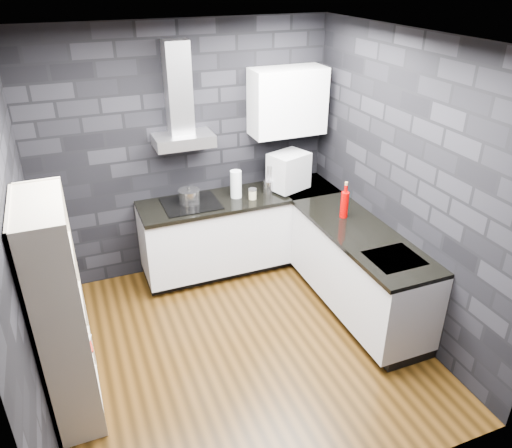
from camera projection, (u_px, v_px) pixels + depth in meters
ground at (239, 347)px, 4.62m from camera, size 3.20×3.20×0.00m
ceiling at (233, 39)px, 3.37m from camera, size 3.20×3.20×0.00m
wall_back at (185, 153)px, 5.33m from camera, size 3.20×0.05×2.70m
wall_front at (339, 345)px, 2.66m from camera, size 3.20×0.05×2.70m
wall_left at (16, 256)px, 3.46m from camera, size 0.05×3.20×2.70m
wall_right at (404, 187)px, 4.53m from camera, size 0.05×3.20×2.70m
toekick_back at (240, 260)px, 5.87m from camera, size 2.18×0.50×0.10m
toekick_right at (358, 304)px, 5.12m from camera, size 0.50×1.78×0.10m
counter_back_cab at (240, 230)px, 5.63m from camera, size 2.20×0.60×0.76m
counter_right_cab at (359, 269)px, 4.91m from camera, size 0.60×1.80×0.76m
counter_back_top at (240, 198)px, 5.44m from camera, size 2.20×0.62×0.04m
counter_right_top at (362, 234)px, 4.72m from camera, size 0.62×1.80×0.04m
counter_corner_top at (305, 187)px, 5.71m from camera, size 0.62×0.62×0.04m
hood_body at (184, 140)px, 5.06m from camera, size 0.60×0.34×0.12m
hood_chimney at (178, 88)px, 4.88m from camera, size 0.24×0.20×0.90m
upper_cabinet at (288, 101)px, 5.30m from camera, size 0.80×0.35×0.70m
cooktop at (191, 204)px, 5.25m from camera, size 0.58×0.50×0.01m
sink_rim at (394, 258)px, 4.31m from camera, size 0.44×0.40×0.01m
pot at (189, 197)px, 5.24m from camera, size 0.23×0.23×0.13m
glass_vase at (236, 184)px, 5.35m from camera, size 0.15×0.15×0.30m
storage_jar at (253, 194)px, 5.35m from camera, size 0.11×0.11×0.10m
utensil_crock at (268, 187)px, 5.48m from camera, size 0.14×0.14×0.14m
appliance_garage at (289, 171)px, 5.49m from camera, size 0.48×0.43×0.40m
red_bottle at (344, 205)px, 4.94m from camera, size 0.10×0.10×0.27m
bookshelf at (60, 314)px, 3.61m from camera, size 0.58×0.87×1.80m
fruit_bowl at (60, 315)px, 3.55m from camera, size 0.27×0.27×0.05m
book_red at (67, 339)px, 3.86m from camera, size 0.17×0.03×0.23m
book_second at (66, 336)px, 3.87m from camera, size 0.16×0.06×0.22m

